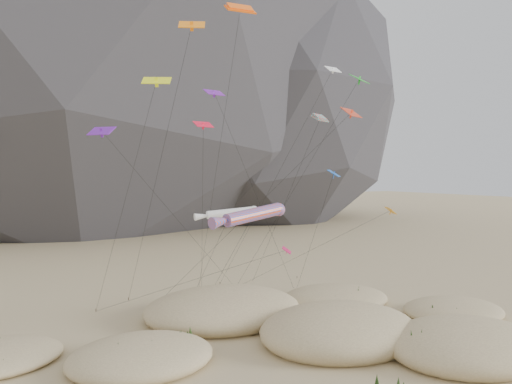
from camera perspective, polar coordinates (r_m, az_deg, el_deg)
ground at (r=40.07m, az=6.81°, el=-18.98°), size 500.00×500.00×0.00m
dunes at (r=42.51m, az=3.71°, el=-16.59°), size 51.79×36.47×4.28m
dune_grass at (r=42.45m, az=2.88°, el=-16.54°), size 41.83×30.48×1.44m
kite_stakes at (r=61.55m, az=-5.41°, el=-11.21°), size 27.49×8.76×0.30m
rainbow_tube_kite at (r=42.99m, az=-0.53°, el=-2.65°), size 8.34×16.32×11.76m
white_tube_kite at (r=47.63m, az=-3.20°, el=-2.42°), size 6.38×12.32×11.24m
orange_parafoil at (r=49.92m, az=-1.88°, el=19.79°), size 3.80×16.50×30.42m
multi_parafoil at (r=49.77m, az=7.15°, el=8.01°), size 3.66×18.91×20.24m
delta_kites at (r=48.88m, az=1.79°, el=7.86°), size 32.65×22.96×27.18m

